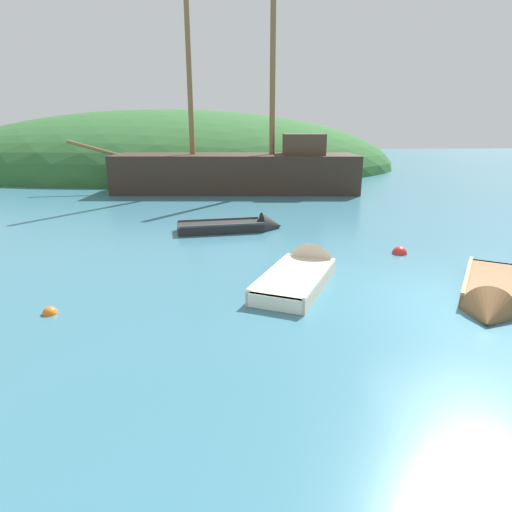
{
  "coord_description": "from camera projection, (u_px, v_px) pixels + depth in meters",
  "views": [
    {
      "loc": [
        -4.58,
        -8.32,
        3.65
      ],
      "look_at": [
        -3.75,
        2.88,
        0.24
      ],
      "focal_mm": 30.44,
      "sensor_mm": 36.0,
      "label": 1
    }
  ],
  "objects": [
    {
      "name": "rowboat_outer_right",
      "position": [
        239.0,
        228.0,
        15.62
      ],
      "size": [
        3.87,
        1.58,
        1.05
      ],
      "rotation": [
        0.0,
        0.0,
        0.14
      ],
      "color": "black",
      "rests_on": "ground"
    },
    {
      "name": "sailing_ship",
      "position": [
        239.0,
        177.0,
        24.56
      ],
      "size": [
        16.2,
        4.63,
        11.72
      ],
      "rotation": [
        0.0,
        0.0,
        3.06
      ],
      "color": "#38281E",
      "rests_on": "ground"
    },
    {
      "name": "buoy_orange",
      "position": [
        50.0,
        314.0,
        8.74
      ],
      "size": [
        0.29,
        0.29,
        0.29
      ],
      "primitive_type": "sphere",
      "color": "orange",
      "rests_on": "ground"
    },
    {
      "name": "ground_plane",
      "position": [
        439.0,
        302.0,
        9.33
      ],
      "size": [
        120.0,
        120.0,
        0.0
      ],
      "primitive_type": "plane",
      "color": "teal"
    },
    {
      "name": "rowboat_far",
      "position": [
        489.0,
        296.0,
        9.42
      ],
      "size": [
        2.9,
        3.67,
        1.03
      ],
      "rotation": [
        0.0,
        0.0,
        4.14
      ],
      "color": "brown",
      "rests_on": "ground"
    },
    {
      "name": "rowboat_near_dock",
      "position": [
        303.0,
        274.0,
        10.72
      ],
      "size": [
        2.71,
        3.8,
        1.22
      ],
      "rotation": [
        0.0,
        0.0,
        1.12
      ],
      "color": "beige",
      "rests_on": "ground"
    },
    {
      "name": "buoy_red",
      "position": [
        399.0,
        254.0,
        12.81
      ],
      "size": [
        0.43,
        0.43,
        0.43
      ],
      "primitive_type": "sphere",
      "color": "red",
      "rests_on": "ground"
    },
    {
      "name": "shore_hill",
      "position": [
        171.0,
        168.0,
        38.23
      ],
      "size": [
        38.82,
        25.82,
        9.79
      ],
      "primitive_type": "ellipsoid",
      "color": "#2D602D",
      "rests_on": "ground"
    }
  ]
}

